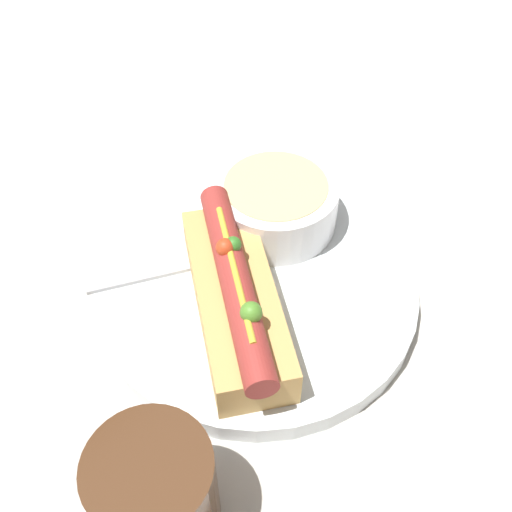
{
  "coord_description": "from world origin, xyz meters",
  "views": [
    {
      "loc": [
        0.23,
        -0.23,
        0.42
      ],
      "look_at": [
        0.0,
        0.0,
        0.05
      ],
      "focal_mm": 42.0,
      "sensor_mm": 36.0,
      "label": 1
    }
  ],
  "objects_px": {
    "hot_dog": "(236,295)",
    "spoon": "(224,257)",
    "soup_bowl": "(275,202)",
    "drinking_glass": "(156,495)"
  },
  "relations": [
    {
      "from": "hot_dog",
      "to": "spoon",
      "type": "bearing_deg",
      "value": 179.69
    },
    {
      "from": "soup_bowl",
      "to": "drinking_glass",
      "type": "bearing_deg",
      "value": -61.71
    },
    {
      "from": "drinking_glass",
      "to": "hot_dog",
      "type": "bearing_deg",
      "value": 118.83
    },
    {
      "from": "soup_bowl",
      "to": "drinking_glass",
      "type": "distance_m",
      "value": 0.28
    },
    {
      "from": "drinking_glass",
      "to": "soup_bowl",
      "type": "bearing_deg",
      "value": 118.29
    },
    {
      "from": "drinking_glass",
      "to": "spoon",
      "type": "bearing_deg",
      "value": 126.31
    },
    {
      "from": "soup_bowl",
      "to": "spoon",
      "type": "xyz_separation_m",
      "value": [
        0.0,
        -0.07,
        -0.02
      ]
    },
    {
      "from": "spoon",
      "to": "hot_dog",
      "type": "bearing_deg",
      "value": -95.28
    },
    {
      "from": "soup_bowl",
      "to": "spoon",
      "type": "bearing_deg",
      "value": -88.65
    },
    {
      "from": "soup_bowl",
      "to": "hot_dog",
      "type": "bearing_deg",
      "value": -62.49
    }
  ]
}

